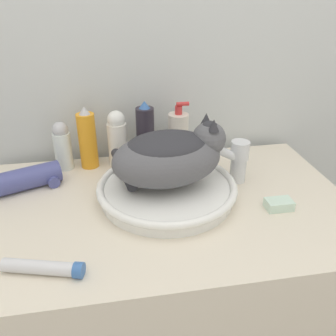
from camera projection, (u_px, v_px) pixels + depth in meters
wall_back at (146, 41)px, 1.06m from camera, size 8.00×0.05×2.40m
vanity_counter at (166, 317)px, 1.11m from camera, size 0.96×0.60×0.85m
sink_basin at (167, 189)px, 0.93m from camera, size 0.36×0.36×0.05m
cat at (170, 155)px, 0.88m from camera, size 0.30×0.28×0.17m
faucet at (236, 159)px, 0.98m from camera, size 0.13×0.06×0.14m
soap_pump_bottle at (178, 136)px, 1.10m from camera, size 0.06×0.06×0.19m
lotion_bottle_white at (117, 138)px, 1.07m from camera, size 0.06×0.06×0.17m
hairspray_can_black at (145, 135)px, 1.08m from camera, size 0.05×0.05×0.20m
spray_bottle_trigger at (88, 140)px, 1.05m from camera, size 0.05×0.05×0.19m
deodorant_stick at (62, 146)px, 1.05m from camera, size 0.05×0.05×0.15m
cream_tube at (44, 268)px, 0.69m from camera, size 0.16×0.07×0.03m
hair_dryer at (28, 179)px, 0.97m from camera, size 0.20×0.13×0.06m
soap_bar at (279, 204)px, 0.89m from camera, size 0.07×0.04×0.02m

